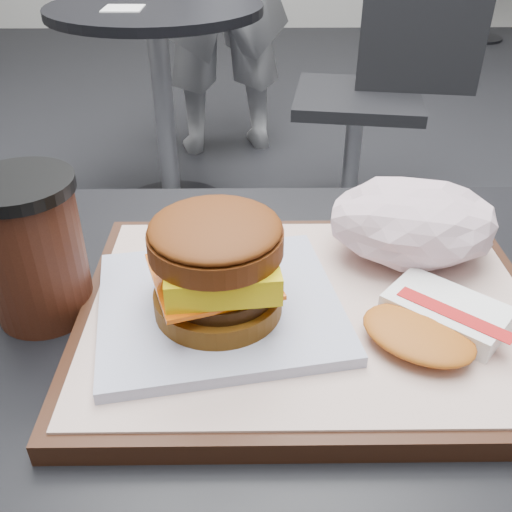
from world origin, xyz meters
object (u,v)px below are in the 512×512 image
object	(u,v)px
customer_table	(301,505)
hash_brown	(434,321)
crumpled_wrapper	(414,222)
neighbor_table	(160,67)
serving_tray	(310,313)
coffee_cup	(33,249)
breakfast_sandwich	(218,276)
neighbor_chair	(379,83)

from	to	relation	value
customer_table	hash_brown	size ratio (longest dim) A/B	5.93
hash_brown	crumpled_wrapper	world-z (taller)	crumpled_wrapper
neighbor_table	hash_brown	bearing A→B (deg)	-74.86
customer_table	serving_tray	distance (m)	0.20
crumpled_wrapper	neighbor_table	bearing A→B (deg)	106.48
customer_table	neighbor_table	bearing A→B (deg)	101.98
coffee_cup	neighbor_table	size ratio (longest dim) A/B	0.17
customer_table	crumpled_wrapper	size ratio (longest dim) A/B	5.29
hash_brown	neighbor_table	bearing A→B (deg)	105.14
serving_tray	neighbor_table	size ratio (longest dim) A/B	0.51
breakfast_sandwich	coffee_cup	bearing A→B (deg)	167.50
breakfast_sandwich	neighbor_chair	bearing A→B (deg)	73.50
neighbor_chair	neighbor_table	bearing A→B (deg)	175.70
neighbor_table	neighbor_chair	size ratio (longest dim) A/B	0.85
breakfast_sandwich	neighbor_chair	distance (m)	1.66
breakfast_sandwich	serving_tray	bearing A→B (deg)	11.36
neighbor_table	coffee_cup	bearing A→B (deg)	-85.39
coffee_cup	hash_brown	bearing A→B (deg)	-9.83
hash_brown	coffee_cup	world-z (taller)	coffee_cup
crumpled_wrapper	neighbor_chair	distance (m)	1.53
serving_tray	crumpled_wrapper	world-z (taller)	crumpled_wrapper
breakfast_sandwich	coffee_cup	xyz separation A→B (m)	(-0.15, 0.03, 0.00)
customer_table	neighbor_table	xyz separation A→B (m)	(-0.35, 1.65, -0.03)
serving_tray	breakfast_sandwich	distance (m)	0.09
customer_table	neighbor_chair	distance (m)	1.64
crumpled_wrapper	breakfast_sandwich	bearing A→B (deg)	-152.56
hash_brown	coffee_cup	xyz separation A→B (m)	(-0.32, 0.05, 0.03)
neighbor_chair	coffee_cup	bearing A→B (deg)	-111.87
breakfast_sandwich	neighbor_chair	world-z (taller)	breakfast_sandwich
serving_tray	coffee_cup	bearing A→B (deg)	175.34
serving_tray	crumpled_wrapper	distance (m)	0.13
customer_table	serving_tray	size ratio (longest dim) A/B	2.11
serving_tray	coffee_cup	distance (m)	0.23
coffee_cup	neighbor_table	xyz separation A→B (m)	(-0.13, 1.58, -0.28)
serving_tray	coffee_cup	world-z (taller)	coffee_cup
crumpled_wrapper	neighbor_table	distance (m)	1.61
breakfast_sandwich	hash_brown	xyz separation A→B (m)	(0.16, -0.02, -0.03)
serving_tray	neighbor_chair	xyz separation A→B (m)	(0.39, 1.55, -0.27)
hash_brown	neighbor_table	distance (m)	1.71
crumpled_wrapper	coffee_cup	xyz separation A→B (m)	(-0.32, -0.06, 0.01)
customer_table	crumpled_wrapper	xyz separation A→B (m)	(0.10, 0.12, 0.24)
coffee_cup	customer_table	bearing A→B (deg)	-16.91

